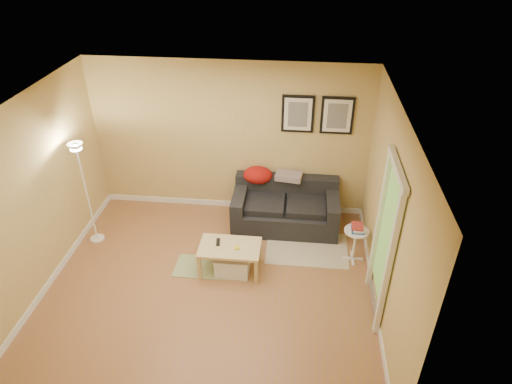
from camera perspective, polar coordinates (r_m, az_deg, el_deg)
floor at (r=6.44m, az=-5.79°, el=-11.73°), size 4.50×4.50×0.00m
ceiling at (r=5.00m, az=-7.42°, el=10.24°), size 4.50×4.50×0.00m
wall_back at (r=7.32m, az=-3.37°, el=6.69°), size 4.50×0.00×4.50m
wall_front at (r=4.18m, az=-12.24°, el=-17.70°), size 4.50×0.00×4.50m
wall_left at (r=6.45m, az=-26.45°, el=-0.75°), size 0.00×4.00×4.00m
wall_right at (r=5.62m, az=16.59°, el=-3.42°), size 0.00×4.00×4.00m
baseboard_back at (r=7.93m, az=-3.09°, el=-1.51°), size 4.50×0.02×0.10m
baseboard_left at (r=7.14m, az=-23.96°, el=-9.19°), size 0.02×4.00×0.10m
baseboard_right at (r=6.41m, az=14.75°, el=-12.54°), size 0.02×4.00×0.10m
sofa at (r=7.29m, az=3.78°, el=-1.83°), size 1.70×0.90×0.75m
red_throw at (r=7.35m, az=0.23°, el=2.18°), size 0.48×0.36×0.28m
plaid_throw at (r=7.32m, az=4.20°, el=2.03°), size 0.45×0.32×0.10m
framed_print_left at (r=7.01m, az=5.36°, el=9.88°), size 0.50×0.04×0.60m
framed_print_right at (r=7.03m, az=10.31°, el=9.57°), size 0.50×0.04×0.60m
area_rug at (r=7.04m, az=6.50°, el=-7.18°), size 1.25×0.85×0.01m
green_runner at (r=6.73m, az=-7.26°, el=-9.42°), size 0.70×0.50×0.01m
coffee_table at (r=6.51m, az=-3.31°, el=-8.42°), size 0.98×0.75×0.43m
remote_control at (r=6.44m, az=-4.86°, el=-6.37°), size 0.07×0.17×0.02m
tape_roll at (r=6.31m, az=-2.48°, el=-7.14°), size 0.07×0.07×0.03m
storage_bin at (r=6.51m, az=-3.02°, el=-9.16°), size 0.49×0.36×0.30m
side_table at (r=6.80m, az=12.43°, el=-6.62°), size 0.35×0.35×0.54m
book_stack at (r=6.63m, az=12.84°, el=-4.44°), size 0.20×0.26×0.08m
floor_lamp at (r=7.18m, az=-20.68°, el=-0.58°), size 0.22×0.22×1.70m
doorway at (r=5.65m, az=15.87°, el=-6.55°), size 0.12×1.01×2.13m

